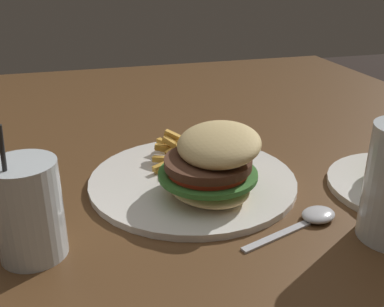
% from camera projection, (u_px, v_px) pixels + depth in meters
% --- Properties ---
extents(dining_table, '(1.62, 1.21, 0.75)m').
position_uv_depth(dining_table, '(233.00, 236.00, 0.74)').
color(dining_table, brown).
rests_on(dining_table, ground_plane).
extents(meal_plate_near, '(0.31, 0.31, 0.11)m').
position_uv_depth(meal_plate_near, '(202.00, 170.00, 0.65)').
color(meal_plate_near, white).
rests_on(meal_plate_near, dining_table).
extents(juice_glass, '(0.08, 0.08, 0.17)m').
position_uv_depth(juice_glass, '(29.00, 214.00, 0.50)').
color(juice_glass, silver).
rests_on(juice_glass, dining_table).
extents(spoon, '(0.07, 0.15, 0.01)m').
position_uv_depth(spoon, '(314.00, 217.00, 0.58)').
color(spoon, silver).
rests_on(spoon, dining_table).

